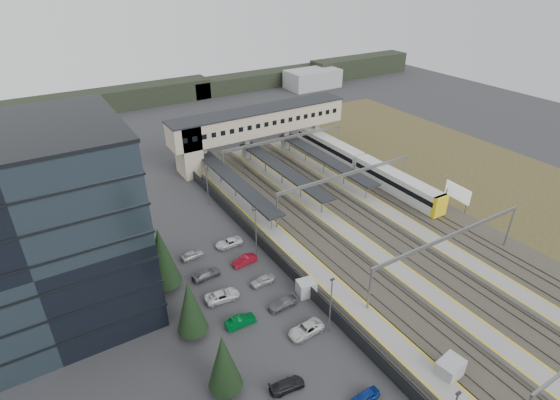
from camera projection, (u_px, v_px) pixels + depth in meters
ground at (340, 274)px, 62.06m from camera, size 220.00×220.00×0.00m
office_building at (25, 236)px, 48.67m from camera, size 24.30×18.30×24.30m
conifer_row at (203, 325)px, 46.81m from camera, size 4.42×49.82×9.50m
car_park at (280, 334)px, 51.30m from camera, size 10.70×44.47×1.29m
lampposts at (288, 262)px, 57.24m from camera, size 0.50×53.25×8.07m
fence at (282, 264)px, 62.34m from camera, size 0.08×90.00×2.00m
relay_cabin_near at (449, 369)px, 46.22m from camera, size 3.10×2.45×2.37m
relay_cabin_far at (306, 288)px, 57.76m from camera, size 2.62×2.30×2.14m
rail_corridor at (366, 236)px, 69.89m from camera, size 34.00×90.00×0.92m
canopies at (282, 169)px, 83.45m from camera, size 23.10×30.00×3.28m
footbridge at (248, 126)px, 92.99m from camera, size 40.40×6.40×11.20m
gantries at (392, 206)px, 66.83m from camera, size 28.40×62.28×7.17m
train at (361, 164)px, 89.62m from camera, size 3.02×42.01×3.80m
billboard at (458, 193)px, 76.86m from camera, size 0.47×5.41×4.49m
scrub_east at (504, 185)px, 86.25m from camera, size 34.00×120.00×0.06m
treeline_far at (220, 87)px, 140.21m from camera, size 170.00×19.00×7.00m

